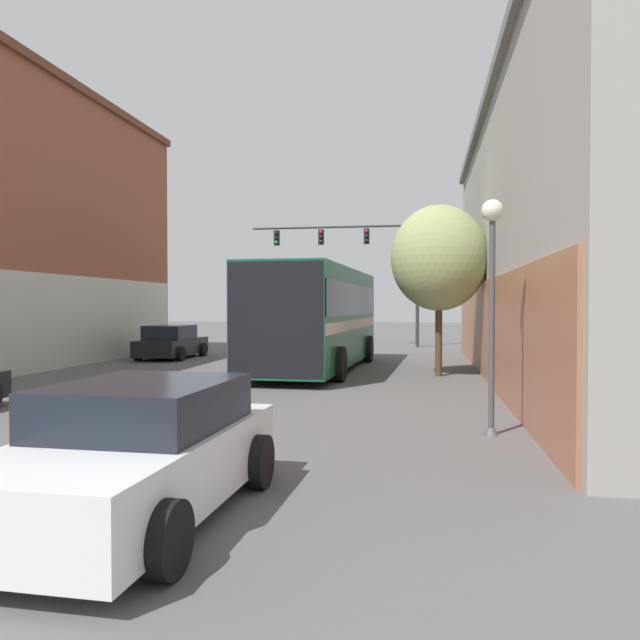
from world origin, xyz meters
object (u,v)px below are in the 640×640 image
street_lamp (492,283)px  bus (317,314)px  hatchback_foreground (138,453)px  traffic_signal_gantry (361,252)px  parked_car_left_mid (171,343)px  street_tree_near (439,258)px

street_lamp → bus: bearing=115.1°
bus → hatchback_foreground: bearing=-175.0°
hatchback_foreground → street_lamp: (3.95, 4.69, 1.86)m
hatchback_foreground → traffic_signal_gantry: size_ratio=0.45×
bus → traffic_signal_gantry: 12.62m
parked_car_left_mid → street_tree_near: bearing=-114.1°
traffic_signal_gantry → street_tree_near: bearing=-74.5°
traffic_signal_gantry → street_tree_near: traffic_signal_gantry is taller
traffic_signal_gantry → parked_car_left_mid: bearing=-128.2°
bus → street_lamp: street_lamp is taller
bus → street_tree_near: bearing=-104.5°
hatchback_foreground → parked_car_left_mid: parked_car_left_mid is taller
bus → street_lamp: (4.63, -9.90, 0.63)m
parked_car_left_mid → street_tree_near: street_tree_near is taller
traffic_signal_gantry → street_lamp: bearing=-78.8°
traffic_signal_gantry → street_tree_near: size_ratio=1.71×
traffic_signal_gantry → hatchback_foreground: bearing=-89.0°
hatchback_foreground → street_lamp: 6.40m
bus → hatchback_foreground: (0.68, -14.59, -1.23)m
bus → traffic_signal_gantry: bearing=1.2°
street_tree_near → street_lamp: bearing=-85.7°
street_lamp → street_tree_near: 8.79m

